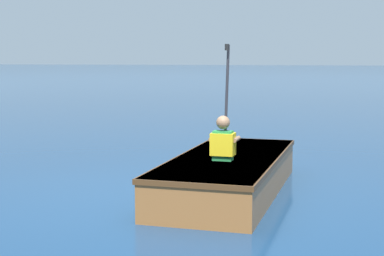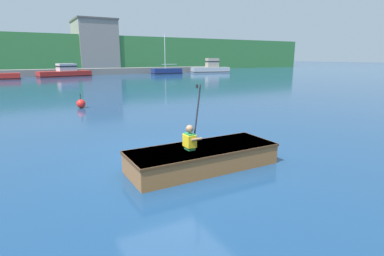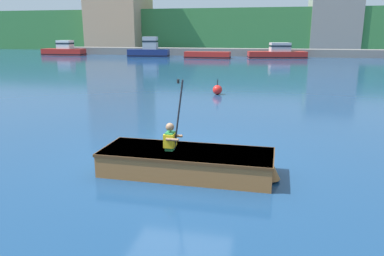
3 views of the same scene
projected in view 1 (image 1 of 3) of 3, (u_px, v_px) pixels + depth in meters
name	position (u px, v px, depth m)	size (l,w,h in m)	color
ground_plane	(169.00, 197.00, 7.48)	(300.00, 300.00, 0.00)	navy
rowboat_foreground	(230.00, 171.00, 7.72)	(3.62, 1.32, 0.49)	#935B2D
person_paddler	(223.00, 139.00, 7.29)	(0.40, 0.36, 1.44)	#267F3F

